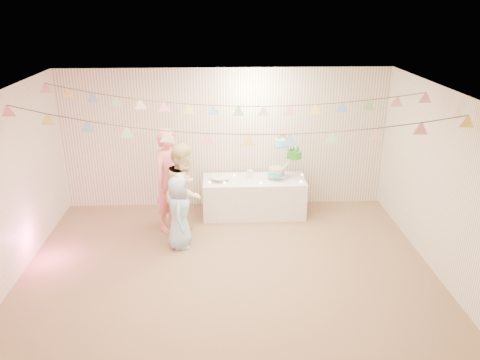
{
  "coord_description": "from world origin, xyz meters",
  "views": [
    {
      "loc": [
        -0.09,
        -5.82,
        3.74
      ],
      "look_at": [
        0.2,
        0.8,
        1.15
      ],
      "focal_mm": 35.0,
      "sensor_mm": 36.0,
      "label": 1
    }
  ],
  "objects_px": {
    "table": "(254,197)",
    "person_child": "(179,212)",
    "cake_stand": "(285,155)",
    "person_adult_b": "(185,191)",
    "person_adult_a": "(171,180)"
  },
  "relations": [
    {
      "from": "cake_stand",
      "to": "person_adult_b",
      "type": "relative_size",
      "value": 0.48
    },
    {
      "from": "table",
      "to": "person_adult_a",
      "type": "bearing_deg",
      "value": -160.89
    },
    {
      "from": "person_adult_a",
      "to": "person_adult_b",
      "type": "relative_size",
      "value": 1.11
    },
    {
      "from": "table",
      "to": "person_child",
      "type": "bearing_deg",
      "value": -137.57
    },
    {
      "from": "table",
      "to": "person_adult_a",
      "type": "distance_m",
      "value": 1.62
    },
    {
      "from": "table",
      "to": "cake_stand",
      "type": "xyz_separation_m",
      "value": [
        0.55,
        0.05,
        0.79
      ]
    },
    {
      "from": "table",
      "to": "person_child",
      "type": "relative_size",
      "value": 1.54
    },
    {
      "from": "table",
      "to": "person_child",
      "type": "height_order",
      "value": "person_child"
    },
    {
      "from": "table",
      "to": "cake_stand",
      "type": "distance_m",
      "value": 0.96
    },
    {
      "from": "person_adult_b",
      "to": "cake_stand",
      "type": "bearing_deg",
      "value": -54.48
    },
    {
      "from": "cake_stand",
      "to": "person_adult_b",
      "type": "distance_m",
      "value": 1.95
    },
    {
      "from": "cake_stand",
      "to": "person_adult_a",
      "type": "xyz_separation_m",
      "value": [
        -1.99,
        -0.55,
        -0.24
      ]
    },
    {
      "from": "table",
      "to": "person_child",
      "type": "distance_m",
      "value": 1.73
    },
    {
      "from": "cake_stand",
      "to": "person_child",
      "type": "relative_size",
      "value": 0.64
    },
    {
      "from": "table",
      "to": "person_adult_b",
      "type": "relative_size",
      "value": 1.15
    }
  ]
}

